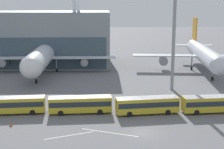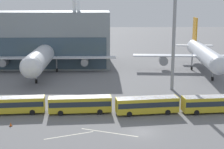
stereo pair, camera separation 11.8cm
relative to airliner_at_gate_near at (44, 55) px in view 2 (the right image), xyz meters
The scene contains 11 objects.
ground_plane 51.94m from the airliner_at_gate_near, 63.43° to the right, with size 440.00×440.00×0.00m, color slate.
airliner_at_gate_near is the anchor object (origin of this frame).
airliner_at_gate_far 46.42m from the airliner_at_gate_near, ahead, with size 41.21×41.74×14.84m.
shuttle_bus_1 36.56m from the airliner_at_gate_near, 89.21° to the right, with size 11.63×3.74×3.09m.
shuttle_bus_2 38.69m from the airliner_at_gate_near, 70.68° to the right, with size 11.60×3.50×3.09m.
shuttle_bus_3 44.87m from the airliner_at_gate_near, 56.02° to the right, with size 11.68×4.10×3.09m.
shuttle_bus_4 52.33m from the airliner_at_gate_near, 44.49° to the right, with size 11.64×3.74×3.09m.
floodlight_mast 39.87m from the airliner_at_gate_near, 30.78° to the right, with size 2.61×2.61×26.12m.
lane_stripe_0 49.73m from the airliner_at_gate_near, 68.76° to the right, with size 9.54×0.25×0.01m, color silver.
lane_stripe_5 48.85m from the airliner_at_gate_near, 75.99° to the right, with size 7.86×0.25×0.01m, color silver.
traffic_cone_0 43.24m from the airliner_at_gate_near, 87.70° to the right, with size 0.53×0.53×0.63m.
Camera 2 is at (-5.95, -50.61, 20.27)m, focal length 55.00 mm.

